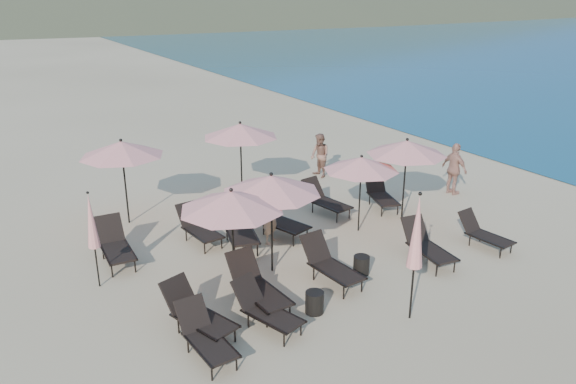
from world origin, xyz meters
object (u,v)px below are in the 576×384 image
umbrella_closed_0 (417,232)px  lounger_2 (265,308)px  lounger_6 (115,244)px  lounger_8 (239,226)px  beachgoer_a (271,215)px  umbrella_open_4 (240,131)px  beachgoer_b (320,156)px  lounger_5 (483,233)px  lounger_7 (198,227)px  umbrella_open_0 (231,201)px  umbrella_open_2 (361,164)px  lounger_9 (275,215)px  umbrella_open_1 (271,184)px  lounger_1 (205,335)px  beachgoer_c (454,169)px  umbrella_closed_1 (91,221)px  umbrella_open_3 (122,149)px  lounger_4 (427,244)px  umbrella_open_5 (407,148)px  lounger_10 (325,199)px  side_table_1 (361,265)px  side_table_0 (315,302)px  lounger_3 (330,263)px  lounger_11 (381,193)px  lounger_0 (197,312)px  lounger_12 (257,285)px

umbrella_closed_0 → lounger_2: bearing=156.0°
lounger_6 → lounger_8: 3.11m
umbrella_closed_0 → beachgoer_a: size_ratio=1.76×
umbrella_open_4 → beachgoer_b: size_ratio=1.62×
lounger_5 → lounger_7: (-6.25, 3.96, 0.03)m
umbrella_open_0 → umbrella_open_2: umbrella_open_0 is taller
lounger_2 → umbrella_closed_0: size_ratio=0.60×
lounger_9 → umbrella_open_1: size_ratio=0.78×
lounger_1 → beachgoer_c: size_ratio=0.93×
umbrella_open_0 → beachgoer_c: umbrella_open_0 is taller
lounger_2 → umbrella_closed_1: bearing=109.1°
umbrella_open_3 → beachgoer_c: bearing=-16.4°
lounger_4 → lounger_7: size_ratio=1.04×
lounger_6 → umbrella_open_5: bearing=-8.1°
lounger_4 → lounger_6: bearing=157.2°
lounger_2 → beachgoer_b: bearing=32.6°
umbrella_open_1 → beachgoer_b: bearing=48.0°
lounger_10 → side_table_1: lounger_10 is taller
umbrella_open_3 → umbrella_open_2: bearing=-34.9°
umbrella_open_1 → side_table_0: umbrella_open_1 is taller
lounger_3 → lounger_9: lounger_9 is taller
lounger_1 → lounger_4: bearing=3.2°
lounger_1 → side_table_1: size_ratio=3.46×
lounger_5 → umbrella_open_3: size_ratio=0.61×
lounger_4 → beachgoer_a: (-2.78, 2.83, 0.34)m
lounger_3 → lounger_7: 3.94m
lounger_1 → umbrella_open_1: 3.87m
lounger_2 → lounger_10: size_ratio=0.95×
umbrella_closed_1 → beachgoer_a: umbrella_closed_1 is taller
umbrella_closed_0 → lounger_11: bearing=56.7°
lounger_8 → umbrella_open_5: bearing=5.2°
lounger_7 → umbrella_open_2: 4.61m
lounger_5 → lounger_9: lounger_9 is taller
lounger_7 → umbrella_open_1: (0.90, -2.40, 1.75)m
lounger_7 → umbrella_open_5: size_ratio=0.68×
umbrella_open_0 → umbrella_closed_0: umbrella_closed_0 is taller
lounger_9 → lounger_3: bearing=-111.1°
lounger_5 → lounger_10: bearing=112.8°
umbrella_open_2 → side_table_0: (-3.30, -2.91, -1.69)m
lounger_9 → beachgoer_b: (3.74, 3.51, 0.24)m
lounger_7 → side_table_0: size_ratio=3.48×
lounger_7 → umbrella_closed_1: size_ratio=0.72×
lounger_3 → lounger_9: 2.97m
lounger_0 → side_table_0: lounger_0 is taller
lounger_12 → side_table_0: (0.89, -0.85, -0.24)m
lounger_10 → umbrella_open_5: bearing=-51.1°
umbrella_open_5 → beachgoer_b: umbrella_open_5 is taller
lounger_12 → lounger_8: bearing=67.3°
umbrella_open_2 → lounger_10: bearing=93.5°
side_table_1 → lounger_8: bearing=120.7°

